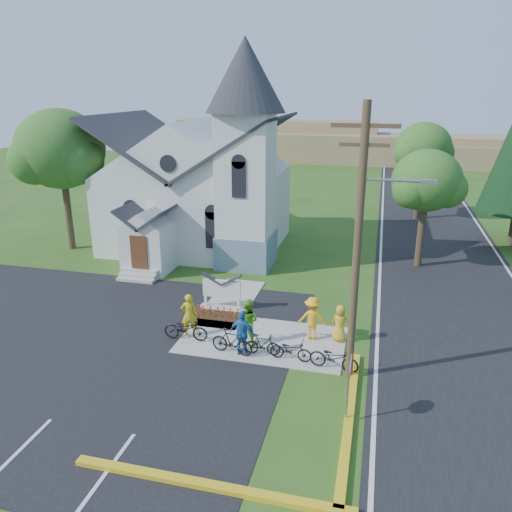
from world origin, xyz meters
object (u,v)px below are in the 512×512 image
(church_sign, at_px, (222,289))
(bike_2, at_px, (291,350))
(utility_pole, at_px, (360,240))
(bike_0, at_px, (186,329))
(cyclist_0, at_px, (189,315))
(cyclist_1, at_px, (248,321))
(bike_1, at_px, (232,342))
(bike_3, at_px, (263,345))
(cyclist_2, at_px, (242,333))
(cyclist_3, at_px, (312,318))
(stop_sign, at_px, (350,374))
(cyclist_4, at_px, (340,323))
(bike_4, at_px, (334,358))

(church_sign, height_order, bike_2, church_sign)
(utility_pole, height_order, bike_0, utility_pole)
(cyclist_0, bearing_deg, utility_pole, 146.48)
(utility_pole, distance_m, bike_2, 5.50)
(cyclist_1, distance_m, bike_1, 1.24)
(bike_3, bearing_deg, bike_2, -100.50)
(cyclist_2, xyz_separation_m, bike_2, (1.96, 0.06, -0.51))
(cyclist_1, height_order, cyclist_3, cyclist_1)
(stop_sign, bearing_deg, bike_2, 126.67)
(cyclist_2, distance_m, bike_3, 0.96)
(cyclist_2, bearing_deg, cyclist_4, -140.04)
(bike_3, relative_size, cyclist_4, 0.90)
(cyclist_3, bearing_deg, cyclist_1, 16.52)
(bike_4, bearing_deg, cyclist_0, 88.10)
(cyclist_3, height_order, cyclist_4, cyclist_3)
(stop_sign, relative_size, bike_1, 1.37)
(cyclist_2, relative_size, bike_2, 1.13)
(church_sign, distance_m, cyclist_0, 3.10)
(utility_pole, distance_m, stop_sign, 4.52)
(bike_3, xyz_separation_m, bike_4, (2.92, -0.46, 0.07))
(cyclist_1, bearing_deg, bike_1, 83.58)
(cyclist_1, distance_m, bike_3, 1.31)
(cyclist_0, distance_m, bike_3, 3.63)
(cyclist_0, relative_size, bike_4, 1.00)
(church_sign, height_order, cyclist_0, cyclist_0)
(church_sign, distance_m, bike_2, 5.86)
(utility_pole, bearing_deg, bike_0, 170.41)
(church_sign, relative_size, bike_2, 1.30)
(stop_sign, bearing_deg, cyclist_1, 136.08)
(bike_1, xyz_separation_m, bike_2, (2.40, 0.09, -0.10))
(stop_sign, distance_m, cyclist_4, 5.52)
(cyclist_0, xyz_separation_m, cyclist_4, (6.40, 1.05, -0.14))
(bike_2, bearing_deg, stop_sign, -139.80)
(bike_3, height_order, cyclist_4, cyclist_4)
(church_sign, relative_size, cyclist_1, 1.13)
(bike_1, bearing_deg, church_sign, 31.77)
(cyclist_1, bearing_deg, utility_pole, 172.67)
(cyclist_3, relative_size, bike_4, 0.99)
(stop_sign, xyz_separation_m, bike_0, (-7.13, 3.89, -1.22))
(bike_1, xyz_separation_m, cyclist_3, (2.97, 2.08, 0.42))
(church_sign, xyz_separation_m, stop_sign, (6.63, -7.40, 0.75))
(utility_pole, height_order, bike_4, utility_pole)
(bike_1, relative_size, bike_2, 1.07)
(church_sign, xyz_separation_m, cyclist_3, (4.74, -2.11, -0.02))
(stop_sign, relative_size, cyclist_4, 1.51)
(cyclist_0, bearing_deg, bike_2, 147.16)
(cyclist_0, height_order, bike_3, cyclist_0)
(stop_sign, distance_m, bike_2, 4.33)
(bike_3, relative_size, bike_4, 0.76)
(cyclist_2, relative_size, bike_4, 0.99)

